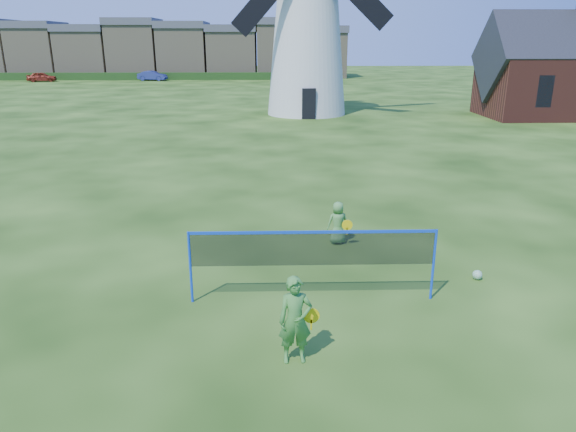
# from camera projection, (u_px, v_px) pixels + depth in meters

# --- Properties ---
(ground) EXTENTS (220.00, 220.00, 0.00)m
(ground) POSITION_uv_depth(u_px,v_px,m) (280.00, 288.00, 11.58)
(ground) COLOR black
(ground) RESTS_ON ground
(windmill) EXTENTS (11.32, 5.73, 16.73)m
(windmill) POSITION_uv_depth(u_px,v_px,m) (307.00, 28.00, 37.37)
(windmill) COLOR white
(windmill) RESTS_ON ground
(chapel) EXTENTS (12.89, 6.25, 10.90)m
(chapel) POSITION_uv_depth(u_px,v_px,m) (576.00, 73.00, 36.92)
(chapel) COLOR #5E291F
(chapel) RESTS_ON ground
(badminton_net) EXTENTS (5.05, 0.05, 1.55)m
(badminton_net) POSITION_uv_depth(u_px,v_px,m) (313.00, 250.00, 10.67)
(badminton_net) COLOR blue
(badminton_net) RESTS_ON ground
(player_girl) EXTENTS (0.72, 0.43, 1.54)m
(player_girl) POSITION_uv_depth(u_px,v_px,m) (295.00, 320.00, 8.71)
(player_girl) COLOR #428736
(player_girl) RESTS_ON ground
(player_boy) EXTENTS (0.67, 0.46, 1.15)m
(player_boy) POSITION_uv_depth(u_px,v_px,m) (338.00, 223.00, 13.97)
(player_boy) COLOR #549347
(player_boy) RESTS_ON ground
(play_ball) EXTENTS (0.22, 0.22, 0.22)m
(play_ball) POSITION_uv_depth(u_px,v_px,m) (477.00, 275.00, 11.96)
(play_ball) COLOR green
(play_ball) RESTS_ON ground
(terraced_houses) EXTENTS (62.86, 8.40, 8.38)m
(terraced_houses) POSITION_uv_depth(u_px,v_px,m) (132.00, 50.00, 78.07)
(terraced_houses) COLOR tan
(terraced_houses) RESTS_ON ground
(hedge) EXTENTS (62.00, 0.80, 1.00)m
(hedge) POSITION_uv_depth(u_px,v_px,m) (117.00, 76.00, 73.46)
(hedge) COLOR #193814
(hedge) RESTS_ON ground
(car_left) EXTENTS (3.92, 2.21, 1.26)m
(car_left) POSITION_uv_depth(u_px,v_px,m) (42.00, 77.00, 70.32)
(car_left) COLOR maroon
(car_left) RESTS_ON ground
(car_right) EXTENTS (4.11, 1.99, 1.30)m
(car_right) POSITION_uv_depth(u_px,v_px,m) (152.00, 76.00, 72.27)
(car_right) COLOR navy
(car_right) RESTS_ON ground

